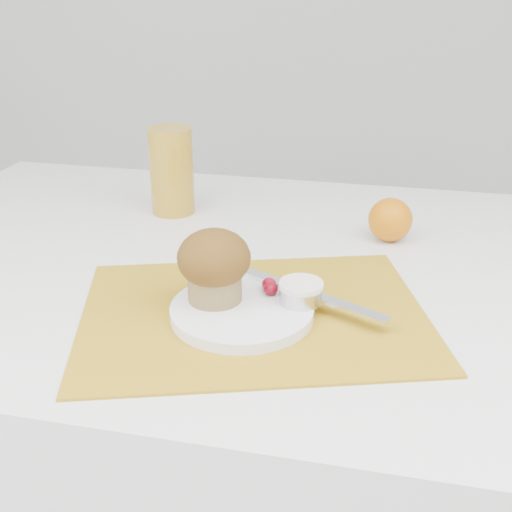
% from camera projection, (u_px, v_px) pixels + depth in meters
% --- Properties ---
extents(table, '(1.20, 0.80, 0.75)m').
position_uv_depth(table, '(240.00, 456.00, 1.11)').
color(table, white).
rests_on(table, ground).
extents(placemat, '(0.50, 0.43, 0.00)m').
position_uv_depth(placemat, '(254.00, 314.00, 0.80)').
color(placemat, '#B78919').
rests_on(placemat, table).
extents(plate, '(0.22, 0.22, 0.01)m').
position_uv_depth(plate, '(242.00, 311.00, 0.79)').
color(plate, white).
rests_on(plate, placemat).
extents(ramekin, '(0.05, 0.05, 0.02)m').
position_uv_depth(ramekin, '(301.00, 293.00, 0.79)').
color(ramekin, '#B9BABE').
rests_on(ramekin, plate).
extents(cream, '(0.06, 0.06, 0.01)m').
position_uv_depth(cream, '(301.00, 285.00, 0.79)').
color(cream, white).
rests_on(cream, ramekin).
extents(raspberry_near, '(0.02, 0.02, 0.02)m').
position_uv_depth(raspberry_near, '(269.00, 284.00, 0.82)').
color(raspberry_near, '#62020E').
rests_on(raspberry_near, plate).
extents(raspberry_far, '(0.02, 0.02, 0.02)m').
position_uv_depth(raspberry_far, '(271.00, 289.00, 0.81)').
color(raspberry_far, '#52020D').
rests_on(raspberry_far, plate).
extents(butter_knife, '(0.20, 0.11, 0.01)m').
position_uv_depth(butter_knife, '(313.00, 295.00, 0.81)').
color(butter_knife, silver).
rests_on(butter_knife, plate).
extents(orange, '(0.07, 0.07, 0.07)m').
position_uv_depth(orange, '(390.00, 220.00, 1.01)').
color(orange, orange).
rests_on(orange, table).
extents(juice_glass, '(0.09, 0.09, 0.15)m').
position_uv_depth(juice_glass, '(172.00, 171.00, 1.11)').
color(juice_glass, '#B88D22').
rests_on(juice_glass, table).
extents(muffin, '(0.09, 0.09, 0.09)m').
position_uv_depth(muffin, '(214.00, 264.00, 0.78)').
color(muffin, olive).
rests_on(muffin, plate).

